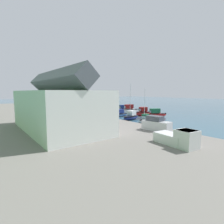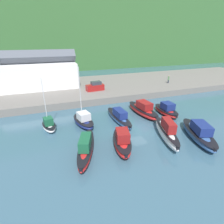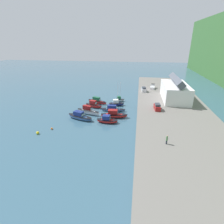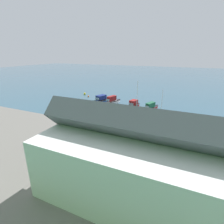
% 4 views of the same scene
% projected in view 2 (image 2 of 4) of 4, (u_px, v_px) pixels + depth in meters
% --- Properties ---
extents(ground_plane, '(320.00, 320.00, 0.00)m').
position_uv_depth(ground_plane, '(139.00, 127.00, 27.65)').
color(ground_plane, '#385B70').
extents(hillside_backdrop, '(240.00, 74.83, 37.56)m').
position_uv_depth(hillside_backdrop, '(65.00, 28.00, 100.28)').
color(hillside_backdrop, '#386633').
rests_on(hillside_backdrop, ground_plane).
extents(quay_promenade, '(116.99, 24.08, 1.45)m').
position_uv_depth(quay_promenade, '(98.00, 87.00, 47.79)').
color(quay_promenade, slate).
rests_on(quay_promenade, ground_plane).
extents(harbor_clubhouse, '(18.94, 8.95, 9.10)m').
position_uv_depth(harbor_clubhouse, '(38.00, 74.00, 43.19)').
color(harbor_clubhouse, white).
rests_on(harbor_clubhouse, quay_promenade).
extents(moored_boat_0, '(2.53, 4.44, 7.92)m').
position_uv_depth(moored_boat_0, '(49.00, 125.00, 26.73)').
color(moored_boat_0, white).
rests_on(moored_boat_0, ground_plane).
extents(moored_boat_1, '(3.53, 6.12, 9.25)m').
position_uv_depth(moored_boat_1, '(83.00, 121.00, 27.93)').
color(moored_boat_1, navy).
rests_on(moored_boat_1, ground_plane).
extents(moored_boat_2, '(2.36, 8.75, 2.18)m').
position_uv_depth(moored_boat_2, '(119.00, 117.00, 29.41)').
color(moored_boat_2, '#33568E').
rests_on(moored_boat_2, ground_plane).
extents(moored_boat_3, '(3.20, 8.73, 2.57)m').
position_uv_depth(moored_boat_3, '(143.00, 110.00, 31.98)').
color(moored_boat_3, red).
rests_on(moored_boat_3, ground_plane).
extents(moored_boat_4, '(2.62, 6.31, 2.32)m').
position_uv_depth(moored_boat_4, '(166.00, 110.00, 32.07)').
color(moored_boat_4, red).
rests_on(moored_boat_4, ground_plane).
extents(moored_boat_5, '(4.35, 8.33, 2.52)m').
position_uv_depth(moored_boat_5, '(86.00, 148.00, 20.86)').
color(moored_boat_5, red).
rests_on(moored_boat_5, ground_plane).
extents(moored_boat_6, '(3.65, 6.79, 2.62)m').
position_uv_depth(moored_boat_6, '(122.00, 141.00, 22.08)').
color(moored_boat_6, red).
rests_on(moored_boat_6, ground_plane).
extents(moored_boat_7, '(3.90, 8.51, 3.02)m').
position_uv_depth(moored_boat_7, '(167.00, 132.00, 23.96)').
color(moored_boat_7, silver).
rests_on(moored_boat_7, ground_plane).
extents(moored_boat_8, '(5.05, 8.96, 2.55)m').
position_uv_depth(moored_boat_8, '(199.00, 133.00, 24.07)').
color(moored_boat_8, '#33568E').
rests_on(moored_boat_8, ground_plane).
extents(parked_car_1, '(4.34, 2.16, 2.16)m').
position_uv_depth(parked_car_1, '(95.00, 87.00, 41.63)').
color(parked_car_1, maroon).
rests_on(parked_car_1, quay_promenade).
extents(person_on_quay, '(0.40, 0.40, 2.14)m').
position_uv_depth(person_on_quay, '(168.00, 79.00, 48.45)').
color(person_on_quay, '#232838').
rests_on(person_on_quay, quay_promenade).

